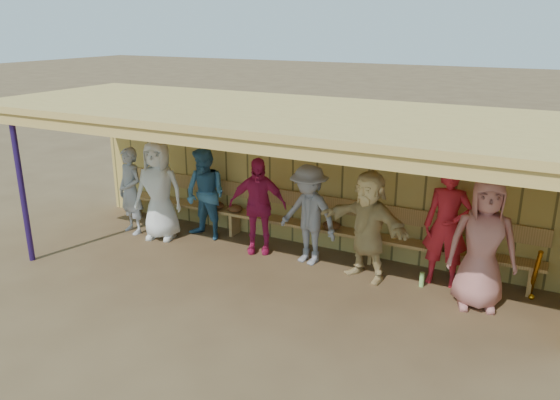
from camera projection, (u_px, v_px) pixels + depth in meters
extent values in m
plane|color=brown|center=(270.00, 271.00, 8.41)|extent=(90.00, 90.00, 0.00)
imported|color=#999CA2|center=(131.00, 191.00, 9.74)|extent=(0.65, 0.51, 1.57)
imported|color=white|center=(159.00, 190.00, 9.46)|extent=(0.98, 0.77, 1.75)
imported|color=teal|center=(206.00, 194.00, 9.47)|extent=(0.85, 0.70, 1.62)
imported|color=#BC1E54|center=(258.00, 206.00, 8.90)|extent=(1.02, 0.72, 1.61)
imported|color=gray|center=(309.00, 215.00, 8.48)|extent=(1.14, 0.81, 1.60)
imported|color=#DABC7B|center=(368.00, 225.00, 7.96)|extent=(1.61, 0.95, 1.66)
imported|color=red|center=(447.00, 226.00, 7.75)|extent=(0.67, 0.46, 1.79)
imported|color=#B86E67|center=(483.00, 244.00, 7.10)|extent=(1.00, 0.78, 1.80)
cube|color=tan|center=(307.00, 175.00, 9.18)|extent=(8.60, 0.20, 2.40)
cube|color=tan|center=(269.00, 112.00, 7.65)|extent=(8.80, 3.20, 0.10)
cube|color=tan|center=(208.00, 141.00, 6.43)|extent=(8.80, 0.10, 0.18)
cube|color=tan|center=(75.00, 104.00, 9.36)|extent=(0.08, 3.00, 0.16)
cube|color=tan|center=(116.00, 108.00, 8.95)|extent=(0.08, 3.00, 0.16)
cube|color=tan|center=(162.00, 112.00, 8.53)|extent=(0.08, 3.00, 0.16)
cube|color=tan|center=(213.00, 117.00, 8.11)|extent=(0.08, 3.00, 0.16)
cube|color=tan|center=(269.00, 122.00, 7.70)|extent=(0.08, 3.00, 0.16)
cube|color=tan|center=(331.00, 128.00, 7.28)|extent=(0.08, 3.00, 0.16)
cube|color=tan|center=(401.00, 134.00, 6.86)|extent=(0.08, 3.00, 0.16)
cube|color=tan|center=(480.00, 141.00, 6.45)|extent=(0.08, 3.00, 0.16)
cylinder|color=navy|center=(22.00, 189.00, 8.44)|extent=(0.09, 0.09, 2.40)
cube|color=tan|center=(299.00, 224.00, 9.17)|extent=(7.60, 0.32, 0.05)
cube|color=tan|center=(304.00, 200.00, 9.19)|extent=(7.60, 0.04, 0.26)
cube|color=tan|center=(136.00, 205.00, 10.82)|extent=(0.06, 0.29, 0.40)
cube|color=tan|center=(235.00, 224.00, 9.81)|extent=(0.06, 0.29, 0.40)
cube|color=tan|center=(372.00, 250.00, 8.68)|extent=(0.06, 0.29, 0.40)
cube|color=tan|center=(530.00, 280.00, 7.66)|extent=(0.06, 0.29, 0.40)
cylinder|color=orange|center=(535.00, 273.00, 7.41)|extent=(0.13, 0.41, 0.80)
sphere|color=gold|center=(531.00, 297.00, 7.52)|extent=(0.08, 0.08, 0.08)
ellipsoid|color=#593319|center=(216.00, 205.00, 9.82)|extent=(0.30, 0.24, 0.14)
ellipsoid|color=#593319|center=(235.00, 208.00, 9.65)|extent=(0.30, 0.24, 0.14)
ellipsoid|color=#593319|center=(332.00, 225.00, 8.84)|extent=(0.30, 0.24, 0.14)
cylinder|color=#90D56A|center=(462.00, 243.00, 8.02)|extent=(0.07, 0.07, 0.22)
cylinder|color=yellow|center=(395.00, 231.00, 8.47)|extent=(0.07, 0.07, 0.22)
cylinder|color=#8CCC66|center=(422.00, 279.00, 7.88)|extent=(0.07, 0.07, 0.22)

